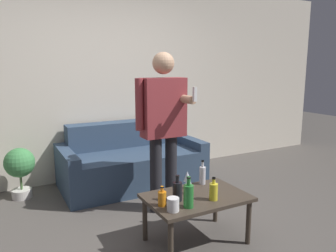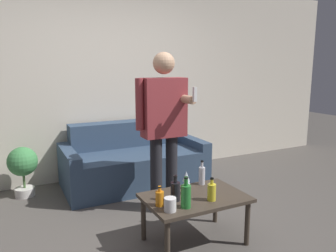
{
  "view_description": "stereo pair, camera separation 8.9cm",
  "coord_description": "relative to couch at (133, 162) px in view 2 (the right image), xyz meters",
  "views": [
    {
      "loc": [
        -1.3,
        -2.42,
        1.53
      ],
      "look_at": [
        0.2,
        0.38,
        0.95
      ],
      "focal_mm": 35.0,
      "sensor_mm": 36.0,
      "label": 1
    },
    {
      "loc": [
        -1.22,
        -2.47,
        1.53
      ],
      "look_at": [
        0.2,
        0.38,
        0.95
      ],
      "focal_mm": 35.0,
      "sensor_mm": 36.0,
      "label": 2
    }
  ],
  "objects": [
    {
      "name": "bottle_green",
      "position": [
        -0.22,
        -1.81,
        0.24
      ],
      "size": [
        0.08,
        0.08,
        0.25
      ],
      "color": "#23752D",
      "rests_on": "coffee_table"
    },
    {
      "name": "bottle_orange",
      "position": [
        0.17,
        -1.42,
        0.23
      ],
      "size": [
        0.06,
        0.06,
        0.23
      ],
      "color": "silver",
      "rests_on": "coffee_table"
    },
    {
      "name": "cup_on_table",
      "position": [
        -0.36,
        -1.81,
        0.19
      ],
      "size": [
        0.1,
        0.1,
        0.11
      ],
      "color": "white",
      "rests_on": "coffee_table"
    },
    {
      "name": "wall_back",
      "position": [
        -0.22,
        0.49,
        1.06
      ],
      "size": [
        8.0,
        0.06,
        2.7
      ],
      "color": "beige",
      "rests_on": "ground_plane"
    },
    {
      "name": "bottle_yellow",
      "position": [
        0.04,
        -1.78,
        0.22
      ],
      "size": [
        0.07,
        0.07,
        0.2
      ],
      "color": "yellow",
      "rests_on": "coffee_table"
    },
    {
      "name": "bottle_red",
      "position": [
        -0.24,
        -1.65,
        0.23
      ],
      "size": [
        0.08,
        0.08,
        0.22
      ],
      "color": "black",
      "rests_on": "coffee_table"
    },
    {
      "name": "wine_glass_near",
      "position": [
        -0.08,
        -1.56,
        0.25
      ],
      "size": [
        0.07,
        0.07,
        0.16
      ],
      "color": "silver",
      "rests_on": "coffee_table"
    },
    {
      "name": "coffee_table",
      "position": [
        -0.04,
        -1.64,
        0.09
      ],
      "size": [
        0.87,
        0.58,
        0.43
      ],
      "color": "#3D3328",
      "rests_on": "ground_plane"
    },
    {
      "name": "potted_plant",
      "position": [
        -1.32,
        0.16,
        0.09
      ],
      "size": [
        0.34,
        0.34,
        0.6
      ],
      "color": "silver",
      "rests_on": "ground_plane"
    },
    {
      "name": "bottle_dark",
      "position": [
        -0.4,
        -1.68,
        0.2
      ],
      "size": [
        0.07,
        0.07,
        0.16
      ],
      "color": "orange",
      "rests_on": "coffee_table"
    },
    {
      "name": "wine_glass_far",
      "position": [
        -0.02,
        -1.46,
        0.25
      ],
      "size": [
        0.07,
        0.07,
        0.17
      ],
      "color": "silver",
      "rests_on": "coffee_table"
    },
    {
      "name": "couch",
      "position": [
        0.0,
        0.0,
        0.0
      ],
      "size": [
        1.79,
        0.93,
        0.79
      ],
      "color": "#334760",
      "rests_on": "ground_plane"
    },
    {
      "name": "person_standing_front",
      "position": [
        0.01,
        -0.91,
        0.69
      ],
      "size": [
        0.54,
        0.44,
        1.67
      ],
      "color": "#232328",
      "rests_on": "ground_plane"
    },
    {
      "name": "ground_plane",
      "position": [
        -0.22,
        -1.46,
        -0.29
      ],
      "size": [
        16.0,
        16.0,
        0.0
      ],
      "primitive_type": "plane",
      "color": "#514C47"
    }
  ]
}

